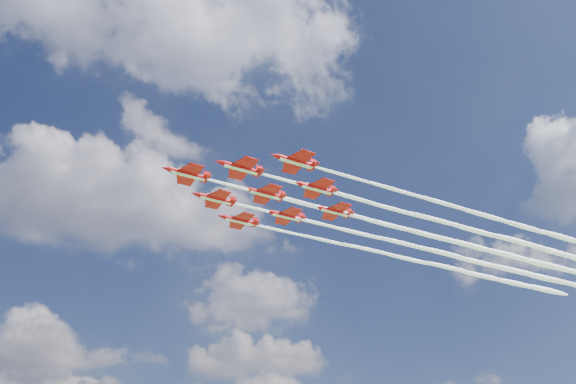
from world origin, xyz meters
name	(u,v)px	position (x,y,z in m)	size (l,w,h in m)	color
jet_lead	(406,229)	(32.15, 8.20, 89.64)	(115.46, 35.71, 2.62)	#BD0A0E
jet_row2_port	(454,225)	(42.65, 3.61, 89.64)	(115.46, 35.71, 2.62)	#BD0A0E
jet_row2_starb	(416,247)	(38.80, 17.53, 89.64)	(115.46, 35.71, 2.62)	#BD0A0E
jet_row3_port	(503,220)	(53.15, -0.97, 89.64)	(115.46, 35.71, 2.62)	#BD0A0E
jet_row3_centre	(461,243)	(49.30, 12.94, 89.64)	(115.46, 35.71, 2.62)	#BD0A0E
jet_row3_starb	(425,263)	(45.45, 26.86, 89.64)	(115.46, 35.71, 2.62)	#BD0A0E
jet_row4_port	(507,239)	(59.81, 8.36, 89.64)	(115.46, 35.71, 2.62)	#BD0A0E
jet_row4_starb	(468,259)	(55.96, 22.28, 89.64)	(115.46, 35.71, 2.62)	#BD0A0E
jet_tail	(511,256)	(66.46, 17.69, 89.64)	(115.46, 35.71, 2.62)	#BD0A0E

